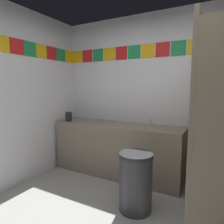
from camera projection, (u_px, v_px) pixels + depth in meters
wall_back at (169, 96)px, 3.12m from camera, size 3.71×0.09×2.57m
vanity_counter at (117, 148)px, 3.31m from camera, size 2.11×0.56×0.84m
faucet_left at (93, 118)px, 3.58m from camera, size 0.04×0.10×0.14m
faucet_right at (150, 123)px, 3.07m from camera, size 0.04×0.10×0.14m
soap_dispenser at (69, 117)px, 3.52m from camera, size 0.09×0.09×0.16m
stall_divider at (215, 133)px, 1.89m from camera, size 0.92×1.56×2.01m
trash_bin at (136, 182)px, 2.33m from camera, size 0.39×0.39×0.68m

